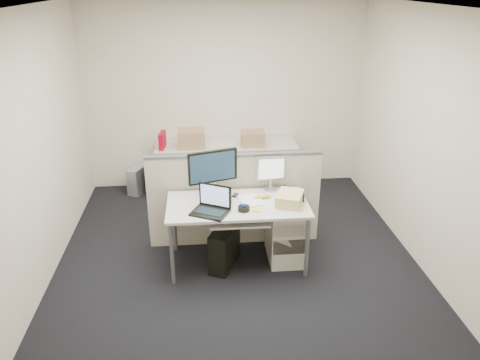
{
  "coord_description": "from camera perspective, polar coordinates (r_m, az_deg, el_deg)",
  "views": [
    {
      "loc": [
        -0.37,
        -4.44,
        2.93
      ],
      "look_at": [
        0.04,
        0.15,
        0.94
      ],
      "focal_mm": 35.0,
      "sensor_mm": 36.0,
      "label": 1
    }
  ],
  "objects": [
    {
      "name": "paper_stack",
      "position": [
        5.02,
        1.36,
        -2.51
      ],
      "size": [
        0.31,
        0.35,
        0.01
      ],
      "primitive_type": "cube",
      "rotation": [
        0.0,
        0.0,
        0.28
      ],
      "color": "white",
      "rests_on": "desk"
    },
    {
      "name": "laptop",
      "position": [
        4.72,
        -3.73,
        -2.64
      ],
      "size": [
        0.44,
        0.4,
        0.27
      ],
      "primitive_type": "cube",
      "rotation": [
        0.0,
        0.0,
        -0.46
      ],
      "color": "black",
      "rests_on": "desk"
    },
    {
      "name": "floor",
      "position": [
        5.33,
        -0.28,
        -9.99
      ],
      "size": [
        4.0,
        4.5,
        0.01
      ],
      "primitive_type": "cube",
      "color": "black",
      "rests_on": "ground"
    },
    {
      "name": "monitor_main",
      "position": [
        5.01,
        -3.33,
        0.69
      ],
      "size": [
        0.58,
        0.36,
        0.54
      ],
      "primitive_type": "cube",
      "rotation": [
        0.0,
        0.0,
        0.31
      ],
      "color": "black",
      "rests_on": "desk"
    },
    {
      "name": "desk_phone",
      "position": [
        5.1,
        6.36,
        -1.82
      ],
      "size": [
        0.27,
        0.23,
        0.08
      ],
      "primitive_type": "cube",
      "rotation": [
        0.0,
        0.0,
        -0.11
      ],
      "color": "black",
      "rests_on": "desk"
    },
    {
      "name": "wall_right",
      "position": [
        5.27,
        21.96,
        4.22
      ],
      "size": [
        0.02,
        4.5,
        2.7
      ],
      "primitive_type": "cube",
      "color": "beige",
      "rests_on": "ground"
    },
    {
      "name": "pc_tower_desk",
      "position": [
        5.16,
        -1.91,
        -8.17
      ],
      "size": [
        0.38,
        0.53,
        0.46
      ],
      "primitive_type": "cube",
      "rotation": [
        0.0,
        0.0,
        -0.4
      ],
      "color": "black",
      "rests_on": "floor"
    },
    {
      "name": "ceiling",
      "position": [
        4.46,
        -0.35,
        20.43
      ],
      "size": [
        4.0,
        4.5,
        0.01
      ],
      "primitive_type": "cube",
      "color": "white",
      "rests_on": "ground"
    },
    {
      "name": "red_binder",
      "position": [
        6.63,
        -9.45,
        4.73
      ],
      "size": [
        0.09,
        0.27,
        0.25
      ],
      "primitive_type": "cube",
      "rotation": [
        0.0,
        0.0,
        -0.12
      ],
      "color": "#9D0417",
      "rests_on": "back_counter"
    },
    {
      "name": "wall_front",
      "position": [
        2.73,
        3.74,
        -12.12
      ],
      "size": [
        4.0,
        0.02,
        2.7
      ],
      "primitive_type": "cube",
      "color": "beige",
      "rests_on": "ground"
    },
    {
      "name": "pc_tower_spare_dark",
      "position": [
        7.05,
        -10.22,
        0.26
      ],
      "size": [
        0.23,
        0.46,
        0.41
      ],
      "primitive_type": "cube",
      "rotation": [
        0.0,
        0.0,
        -0.13
      ],
      "color": "black",
      "rests_on": "floor"
    },
    {
      "name": "manila_folders",
      "position": [
        4.97,
        6.09,
        -2.26
      ],
      "size": [
        0.35,
        0.39,
        0.12
      ],
      "primitive_type": "cube",
      "rotation": [
        0.0,
        0.0,
        -0.38
      ],
      "color": "#F5E691",
      "rests_on": "desk"
    },
    {
      "name": "cardboard_box_left",
      "position": [
        6.58,
        -5.93,
        4.94
      ],
      "size": [
        0.37,
        0.28,
        0.28
      ],
      "primitive_type": "cube",
      "rotation": [
        0.0,
        0.0,
        -0.01
      ],
      "color": "olive",
      "rests_on": "back_counter"
    },
    {
      "name": "wall_back",
      "position": [
        6.88,
        -1.9,
        10.11
      ],
      "size": [
        4.0,
        0.02,
        2.7
      ],
      "primitive_type": "cube",
      "color": "beige",
      "rests_on": "ground"
    },
    {
      "name": "cellphone",
      "position": [
        5.14,
        -0.59,
        -1.85
      ],
      "size": [
        0.08,
        0.11,
        0.01
      ],
      "primitive_type": "cube",
      "rotation": [
        0.0,
        0.0,
        -0.34
      ],
      "color": "black",
      "rests_on": "desk"
    },
    {
      "name": "travel_mug",
      "position": [
        4.94,
        -1.47,
        -1.99
      ],
      "size": [
        0.09,
        0.09,
        0.16
      ],
      "primitive_type": "cylinder",
      "rotation": [
        0.0,
        0.0,
        -0.14
      ],
      "color": "black",
      "rests_on": "desk"
    },
    {
      "name": "pc_tower_spare_silver",
      "position": [
        7.08,
        -12.23,
        0.14
      ],
      "size": [
        0.32,
        0.45,
        0.39
      ],
      "primitive_type": "cube",
      "rotation": [
        0.0,
        0.0,
        -0.41
      ],
      "color": "#B7B7BC",
      "rests_on": "floor"
    },
    {
      "name": "trackball",
      "position": [
        4.81,
        0.46,
        -3.49
      ],
      "size": [
        0.12,
        0.12,
        0.05
      ],
      "primitive_type": "cylinder",
      "rotation": [
        0.0,
        0.0,
        -0.01
      ],
      "color": "black",
      "rests_on": "desk"
    },
    {
      "name": "wall_left",
      "position": [
        4.99,
        -23.9,
        2.85
      ],
      "size": [
        0.02,
        4.5,
        2.7
      ],
      "primitive_type": "cube",
      "color": "beige",
      "rests_on": "ground"
    },
    {
      "name": "back_counter",
      "position": [
        6.88,
        -1.64,
        1.44
      ],
      "size": [
        2.0,
        0.6,
        0.72
      ],
      "primitive_type": "cube",
      "color": "beige",
      "rests_on": "floor"
    },
    {
      "name": "sticky_pad",
      "position": [
        4.82,
        2.02,
        -3.69
      ],
      "size": [
        0.09,
        0.09,
        0.01
      ],
      "primitive_type": "cube",
      "rotation": [
        0.0,
        0.0,
        -0.27
      ],
      "color": "yellow",
      "rests_on": "desk"
    },
    {
      "name": "drawer_pedestal",
      "position": [
        5.27,
        5.67,
        -6.35
      ],
      "size": [
        0.4,
        0.55,
        0.65
      ],
      "primitive_type": "cube",
      "color": "beige",
      "rests_on": "floor"
    },
    {
      "name": "banana",
      "position": [
        5.08,
        2.76,
        -2.05
      ],
      "size": [
        0.2,
        0.07,
        0.04
      ],
      "primitive_type": "ellipsoid",
      "rotation": [
        0.0,
        0.0,
        0.11
      ],
      "color": "gold",
      "rests_on": "desk"
    },
    {
      "name": "cardboard_box_right",
      "position": [
        6.63,
        1.58,
        4.99
      ],
      "size": [
        0.33,
        0.26,
        0.23
      ],
      "primitive_type": "cube",
      "rotation": [
        0.0,
        0.0,
        -0.02
      ],
      "color": "olive",
      "rests_on": "back_counter"
    },
    {
      "name": "desk",
      "position": [
        5.0,
        -0.29,
        -3.57
      ],
      "size": [
        1.5,
        0.75,
        0.73
      ],
      "color": "beige",
      "rests_on": "floor"
    },
    {
      "name": "keyboard_tray",
      "position": [
        4.86,
        -0.11,
        -4.99
      ],
      "size": [
        0.62,
        0.32,
        0.02
      ],
      "primitive_type": "cube",
      "color": "beige",
      "rests_on": "desk"
    },
    {
      "name": "cubicle_partition",
      "position": [
        5.45,
        -0.68,
        -2.53
      ],
      "size": [
        2.0,
        0.06,
        1.1
      ],
      "primitive_type": "cube",
      "color": "#B8AD9A",
      "rests_on": "floor"
    },
    {
      "name": "keyboard",
      "position": [
        4.89,
        0.43,
        -4.5
      ],
      "size": [
        0.45,
        0.16,
        0.03
      ],
      "primitive_type": "cube",
      "rotation": [
        0.0,
        0.0,
        -0.0
      ],
      "color": "black",
      "rests_on": "keyboard_tray"
    },
    {
      "name": "monitor_small",
      "position": [
        5.22,
        3.78,
        0.75
      ],
      "size": [
        0.32,
        0.17,
        0.39
      ],
      "primitive_type": "cube",
      "rotation": [
        0.0,
        0.0,
        0.04
      ],
      "color": "#B7B7BC",
      "rests_on": "desk"
    }
  ]
}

